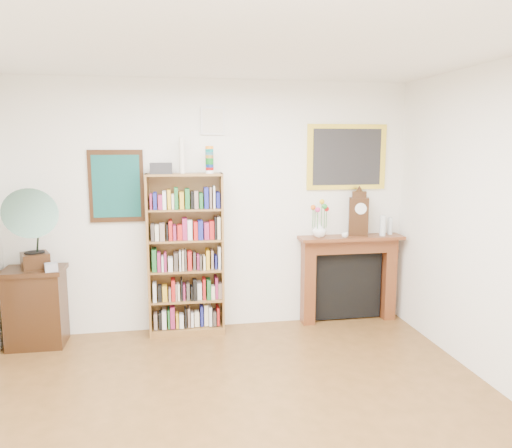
{
  "coord_description": "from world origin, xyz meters",
  "views": [
    {
      "loc": [
        -0.51,
        -3.07,
        2.11
      ],
      "look_at": [
        0.32,
        1.6,
        1.34
      ],
      "focal_mm": 35.0,
      "sensor_mm": 36.0,
      "label": 1
    }
  ],
  "objects_px": {
    "bottle_right": "(390,226)",
    "flower_vase": "(319,230)",
    "teacup": "(345,235)",
    "mantel_clock": "(359,214)",
    "cd_stack": "(51,267)",
    "bottle_left": "(383,226)",
    "gramophone": "(29,225)",
    "bookshelf": "(186,246)",
    "fireplace": "(348,271)",
    "side_cabinet": "(36,307)"
  },
  "relations": [
    {
      "from": "gramophone",
      "to": "flower_vase",
      "type": "relative_size",
      "value": 5.02
    },
    {
      "from": "bookshelf",
      "to": "mantel_clock",
      "type": "bearing_deg",
      "value": 4.1
    },
    {
      "from": "fireplace",
      "to": "side_cabinet",
      "type": "bearing_deg",
      "value": -177.12
    },
    {
      "from": "bookshelf",
      "to": "teacup",
      "type": "height_order",
      "value": "bookshelf"
    },
    {
      "from": "fireplace",
      "to": "gramophone",
      "type": "relative_size",
      "value": 1.45
    },
    {
      "from": "bottle_right",
      "to": "cd_stack",
      "type": "bearing_deg",
      "value": -175.83
    },
    {
      "from": "teacup",
      "to": "bottle_left",
      "type": "xyz_separation_m",
      "value": [
        0.47,
        0.03,
        0.09
      ]
    },
    {
      "from": "cd_stack",
      "to": "side_cabinet",
      "type": "bearing_deg",
      "value": 145.4
    },
    {
      "from": "bottle_left",
      "to": "bottle_right",
      "type": "relative_size",
      "value": 1.2
    },
    {
      "from": "gramophone",
      "to": "cd_stack",
      "type": "relative_size",
      "value": 7.07
    },
    {
      "from": "bottle_left",
      "to": "bottle_right",
      "type": "bearing_deg",
      "value": 29.52
    },
    {
      "from": "mantel_clock",
      "to": "flower_vase",
      "type": "xyz_separation_m",
      "value": [
        -0.48,
        -0.02,
        -0.16
      ]
    },
    {
      "from": "fireplace",
      "to": "cd_stack",
      "type": "xyz_separation_m",
      "value": [
        -3.28,
        -0.29,
        0.27
      ]
    },
    {
      "from": "cd_stack",
      "to": "mantel_clock",
      "type": "distance_m",
      "value": 3.41
    },
    {
      "from": "bookshelf",
      "to": "flower_vase",
      "type": "height_order",
      "value": "bookshelf"
    },
    {
      "from": "side_cabinet",
      "to": "teacup",
      "type": "relative_size",
      "value": 10.96
    },
    {
      "from": "bookshelf",
      "to": "gramophone",
      "type": "relative_size",
      "value": 2.43
    },
    {
      "from": "cd_stack",
      "to": "bottle_left",
      "type": "xyz_separation_m",
      "value": [
        3.65,
        0.2,
        0.29
      ]
    },
    {
      "from": "bookshelf",
      "to": "bottle_left",
      "type": "xyz_separation_m",
      "value": [
        2.28,
        -0.01,
        0.16
      ]
    },
    {
      "from": "side_cabinet",
      "to": "mantel_clock",
      "type": "bearing_deg",
      "value": 3.02
    },
    {
      "from": "bookshelf",
      "to": "teacup",
      "type": "bearing_deg",
      "value": 0.96
    },
    {
      "from": "flower_vase",
      "to": "teacup",
      "type": "height_order",
      "value": "flower_vase"
    },
    {
      "from": "bottle_right",
      "to": "fireplace",
      "type": "bearing_deg",
      "value": 178.2
    },
    {
      "from": "gramophone",
      "to": "mantel_clock",
      "type": "height_order",
      "value": "gramophone"
    },
    {
      "from": "gramophone",
      "to": "teacup",
      "type": "relative_size",
      "value": 11.2
    },
    {
      "from": "bookshelf",
      "to": "bottle_right",
      "type": "distance_m",
      "value": 2.41
    },
    {
      "from": "bookshelf",
      "to": "teacup",
      "type": "xyz_separation_m",
      "value": [
        1.81,
        -0.04,
        0.07
      ]
    },
    {
      "from": "gramophone",
      "to": "bottle_left",
      "type": "xyz_separation_m",
      "value": [
        3.84,
        0.18,
        -0.15
      ]
    },
    {
      "from": "bottle_right",
      "to": "flower_vase",
      "type": "bearing_deg",
      "value": -178.68
    },
    {
      "from": "flower_vase",
      "to": "bottle_right",
      "type": "height_order",
      "value": "bottle_right"
    },
    {
      "from": "mantel_clock",
      "to": "gramophone",
      "type": "bearing_deg",
      "value": -158.05
    },
    {
      "from": "gramophone",
      "to": "teacup",
      "type": "height_order",
      "value": "gramophone"
    },
    {
      "from": "mantel_clock",
      "to": "teacup",
      "type": "relative_size",
      "value": 6.82
    },
    {
      "from": "bottle_left",
      "to": "bottle_right",
      "type": "height_order",
      "value": "bottle_left"
    },
    {
      "from": "teacup",
      "to": "mantel_clock",
      "type": "bearing_deg",
      "value": 27.79
    },
    {
      "from": "gramophone",
      "to": "bottle_left",
      "type": "distance_m",
      "value": 3.84
    },
    {
      "from": "bookshelf",
      "to": "side_cabinet",
      "type": "height_order",
      "value": "bookshelf"
    },
    {
      "from": "bottle_right",
      "to": "bottle_left",
      "type": "bearing_deg",
      "value": -150.48
    },
    {
      "from": "gramophone",
      "to": "cd_stack",
      "type": "distance_m",
      "value": 0.48
    },
    {
      "from": "cd_stack",
      "to": "bottle_left",
      "type": "bearing_deg",
      "value": 3.21
    },
    {
      "from": "gramophone",
      "to": "mantel_clock",
      "type": "distance_m",
      "value": 3.57
    },
    {
      "from": "fireplace",
      "to": "bottle_right",
      "type": "distance_m",
      "value": 0.73
    },
    {
      "from": "flower_vase",
      "to": "bookshelf",
      "type": "bearing_deg",
      "value": -178.54
    },
    {
      "from": "bookshelf",
      "to": "flower_vase",
      "type": "bearing_deg",
      "value": 3.77
    },
    {
      "from": "side_cabinet",
      "to": "cd_stack",
      "type": "distance_m",
      "value": 0.52
    },
    {
      "from": "teacup",
      "to": "bottle_left",
      "type": "bearing_deg",
      "value": 3.78
    },
    {
      "from": "flower_vase",
      "to": "teacup",
      "type": "xyz_separation_m",
      "value": [
        0.28,
        -0.08,
        -0.05
      ]
    },
    {
      "from": "bookshelf",
      "to": "cd_stack",
      "type": "relative_size",
      "value": 17.16
    },
    {
      "from": "bookshelf",
      "to": "mantel_clock",
      "type": "height_order",
      "value": "bookshelf"
    },
    {
      "from": "mantel_clock",
      "to": "side_cabinet",
      "type": "bearing_deg",
      "value": -159.94
    }
  ]
}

